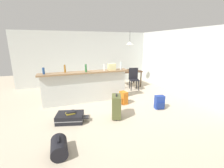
% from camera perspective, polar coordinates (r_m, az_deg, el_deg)
% --- Properties ---
extents(ground_plane, '(13.00, 13.00, 0.05)m').
position_cam_1_polar(ground_plane, '(5.28, -0.87, -7.76)').
color(ground_plane, beige).
extents(wall_back, '(6.60, 0.10, 2.50)m').
position_cam_1_polar(wall_back, '(7.85, -8.42, 9.23)').
color(wall_back, silver).
rests_on(wall_back, ground_plane).
extents(wall_right, '(0.10, 6.00, 2.50)m').
position_cam_1_polar(wall_right, '(6.80, 23.40, 7.30)').
color(wall_right, silver).
rests_on(wall_right, ground_plane).
extents(partition_half_wall, '(2.80, 0.20, 1.02)m').
position_cam_1_polar(partition_half_wall, '(5.40, -9.44, -1.39)').
color(partition_half_wall, silver).
rests_on(partition_half_wall, ground_plane).
extents(bar_countertop, '(2.96, 0.40, 0.05)m').
position_cam_1_polar(bar_countertop, '(5.28, -9.69, 4.21)').
color(bar_countertop, '#93704C').
rests_on(bar_countertop, partition_half_wall).
extents(bottle_blue, '(0.07, 0.07, 0.20)m').
position_cam_1_polar(bottle_blue, '(5.17, -23.61, 4.37)').
color(bottle_blue, '#284C89').
rests_on(bottle_blue, bar_countertop).
extents(bottle_amber, '(0.06, 0.06, 0.25)m').
position_cam_1_polar(bottle_amber, '(5.23, -16.74, 5.35)').
color(bottle_amber, '#9E661E').
rests_on(bottle_amber, bar_countertop).
extents(bottle_green, '(0.07, 0.07, 0.25)m').
position_cam_1_polar(bottle_green, '(5.18, -9.46, 5.69)').
color(bottle_green, '#2D6B38').
rests_on(bottle_green, bar_countertop).
extents(bottle_white, '(0.07, 0.07, 0.23)m').
position_cam_1_polar(bottle_white, '(5.34, -2.76, 6.08)').
color(bottle_white, silver).
rests_on(bottle_white, bar_countertop).
extents(bottle_clear, '(0.06, 0.06, 0.27)m').
position_cam_1_polar(bottle_clear, '(5.60, 3.26, 6.66)').
color(bottle_clear, silver).
rests_on(bottle_clear, bar_countertop).
extents(grocery_bag, '(0.26, 0.18, 0.22)m').
position_cam_1_polar(grocery_bag, '(5.48, -0.10, 6.25)').
color(grocery_bag, beige).
rests_on(grocery_bag, bar_countertop).
extents(dining_table, '(1.10, 0.80, 0.74)m').
position_cam_1_polar(dining_table, '(7.35, 5.90, 4.16)').
color(dining_table, '#4C331E').
rests_on(dining_table, ground_plane).
extents(dining_chair_near_partition, '(0.48, 0.48, 0.93)m').
position_cam_1_polar(dining_chair_near_partition, '(6.92, 7.90, 2.32)').
color(dining_chair_near_partition, black).
rests_on(dining_chair_near_partition, ground_plane).
extents(pendant_lamp, '(0.34, 0.34, 0.64)m').
position_cam_1_polar(pendant_lamp, '(7.26, 6.45, 14.55)').
color(pendant_lamp, black).
extents(suitcase_flat_black, '(0.89, 0.66, 0.22)m').
position_cam_1_polar(suitcase_flat_black, '(4.33, -14.93, -11.69)').
color(suitcase_flat_black, black).
rests_on(suitcase_flat_black, ground_plane).
extents(backpack_blue, '(0.31, 0.29, 0.42)m').
position_cam_1_polar(backpack_blue, '(5.12, 16.87, -6.42)').
color(backpack_blue, '#233D93').
rests_on(backpack_blue, ground_plane).
extents(suitcase_upright_olive, '(0.38, 0.50, 0.67)m').
position_cam_1_polar(suitcase_upright_olive, '(4.31, 1.60, -8.06)').
color(suitcase_upright_olive, '#51562D').
rests_on(suitcase_upright_olive, ground_plane).
extents(duffel_bag_black, '(0.30, 0.48, 0.34)m').
position_cam_1_polar(duffel_bag_black, '(3.25, -18.66, -20.92)').
color(duffel_bag_black, black).
rests_on(duffel_bag_black, ground_plane).
extents(backpack_orange, '(0.28, 0.31, 0.42)m').
position_cam_1_polar(backpack_orange, '(5.29, 4.15, -5.09)').
color(backpack_orange, orange).
rests_on(backpack_orange, ground_plane).
extents(book_stack, '(0.24, 0.19, 0.07)m').
position_cam_1_polar(book_stack, '(4.26, -14.89, -9.96)').
color(book_stack, gold).
rests_on(book_stack, suitcase_flat_black).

